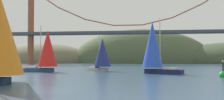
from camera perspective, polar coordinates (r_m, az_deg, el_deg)
ground_plane at (r=22.74m, az=-12.66°, el=-8.52°), size 360.00×360.00×0.00m
headland_left at (r=168.36m, az=-14.61°, el=-2.74°), size 63.15×44.00×24.02m
headland_center at (r=156.29m, az=6.29°, el=-2.86°), size 84.29×44.00×40.33m
suspension_bridge at (r=117.22m, az=3.47°, el=4.50°), size 127.00×6.00×35.57m
sailboat_navy_sail at (r=55.46m, az=-2.17°, el=-0.84°), size 6.45×6.30×7.81m
sailboat_red_spinnaker at (r=53.73m, az=-14.05°, el=-0.08°), size 7.46×4.27×9.28m
sailboat_blue_spinnaker at (r=47.40m, az=9.00°, el=0.74°), size 7.84×5.90×9.85m
channel_buoy at (r=40.89m, az=23.05°, el=-4.93°), size 1.10×1.10×2.64m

